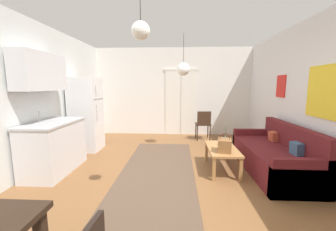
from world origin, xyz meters
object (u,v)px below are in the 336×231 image
(refrigerator, at_px, (86,115))
(handbag, at_px, (224,145))
(bamboo_vase, at_px, (225,142))
(pendant_lamp_near, at_px, (141,31))
(couch, at_px, (276,156))
(coffee_table, at_px, (222,151))
(accent_chair, at_px, (203,123))
(pendant_lamp_far, at_px, (183,69))

(refrigerator, bearing_deg, handbag, -23.57)
(handbag, bearing_deg, bamboo_vase, 74.65)
(pendant_lamp_near, bearing_deg, handbag, 42.35)
(pendant_lamp_near, bearing_deg, couch, 31.08)
(coffee_table, bearing_deg, handbag, -92.81)
(couch, relative_size, coffee_table, 2.02)
(bamboo_vase, distance_m, handbag, 0.33)
(couch, height_order, coffee_table, couch)
(coffee_table, xyz_separation_m, bamboo_vase, (0.08, 0.09, 0.14))
(couch, height_order, pendant_lamp_near, pendant_lamp_near)
(handbag, distance_m, accent_chair, 2.35)
(accent_chair, bearing_deg, refrigerator, 17.35)
(couch, distance_m, pendant_lamp_far, 2.60)
(accent_chair, height_order, pendant_lamp_near, pendant_lamp_near)
(coffee_table, distance_m, bamboo_vase, 0.18)
(refrigerator, distance_m, accent_chair, 3.12)
(couch, height_order, handbag, couch)
(handbag, relative_size, pendant_lamp_far, 0.35)
(pendant_lamp_far, bearing_deg, coffee_table, -57.95)
(couch, height_order, bamboo_vase, couch)
(pendant_lamp_near, bearing_deg, coffee_table, 47.50)
(refrigerator, relative_size, pendant_lamp_far, 1.84)
(coffee_table, height_order, handbag, handbag)
(couch, distance_m, bamboo_vase, 0.92)
(handbag, distance_m, pendant_lamp_far, 2.05)
(refrigerator, height_order, pendant_lamp_far, pendant_lamp_far)
(refrigerator, bearing_deg, coffee_table, -19.69)
(couch, bearing_deg, pendant_lamp_near, -148.92)
(bamboo_vase, relative_size, handbag, 1.20)
(handbag, relative_size, accent_chair, 0.39)
(pendant_lamp_near, bearing_deg, bamboo_vase, 47.60)
(refrigerator, bearing_deg, couch, -15.41)
(handbag, bearing_deg, couch, 12.31)
(refrigerator, bearing_deg, pendant_lamp_near, -53.57)
(coffee_table, height_order, refrigerator, refrigerator)
(bamboo_vase, relative_size, pendant_lamp_far, 0.42)
(bamboo_vase, xyz_separation_m, accent_chair, (-0.17, 2.03, -0.02))
(bamboo_vase, distance_m, pendant_lamp_far, 1.91)
(pendant_lamp_far, bearing_deg, handbag, -62.97)
(couch, relative_size, bamboo_vase, 5.10)
(bamboo_vase, bearing_deg, accent_chair, 94.69)
(couch, height_order, pendant_lamp_far, pendant_lamp_far)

